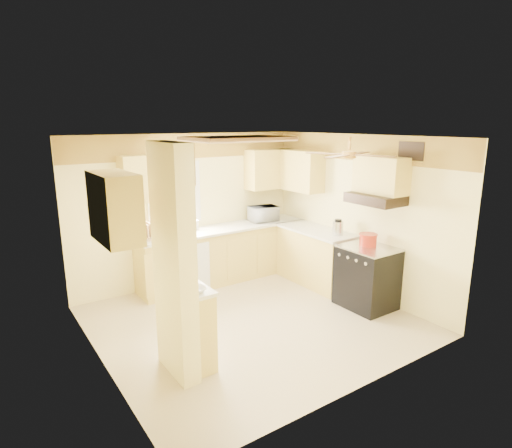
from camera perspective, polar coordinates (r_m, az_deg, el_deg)
floor at (r=6.07m, az=-0.50°, el=-12.78°), size 4.00×4.00×0.00m
ceiling at (r=5.44m, az=-0.56°, el=11.54°), size 4.00×4.00×0.00m
wall_back at (r=7.24m, az=-8.97°, el=1.91°), size 4.00×0.00×4.00m
wall_front at (r=4.26m, az=14.01°, el=-6.68°), size 4.00×0.00×4.00m
wall_left at (r=4.85m, az=-20.60°, el=-4.65°), size 0.00×3.80×3.80m
wall_right at (r=6.91m, az=13.36°, el=1.15°), size 0.00×3.80×3.80m
wallpaper_border at (r=7.09m, az=-9.21°, el=10.22°), size 4.00×0.02×0.40m
partition_column at (r=4.54m, az=-10.88°, el=-5.22°), size 0.20×0.70×2.50m
partition_ledge at (r=4.94m, az=-8.05°, el=-13.61°), size 0.25×0.55×0.90m
ledge_top at (r=4.74m, az=-8.24°, el=-8.55°), size 0.28×0.58×0.04m
lower_cabinets_back at (r=7.41m, az=-4.23°, el=-4.09°), size 3.00×0.60×0.90m
lower_cabinets_right at (r=7.32m, az=7.95°, el=-4.41°), size 0.60×1.40×0.90m
countertop_back at (r=7.27m, az=-4.26°, el=-0.58°), size 3.04×0.64×0.04m
countertop_right at (r=7.18m, az=8.02°, el=-0.85°), size 0.64×1.44×0.04m
dishwasher_panel at (r=6.82m, az=-8.37°, el=-5.96°), size 0.58×0.02×0.80m
window at (r=7.07m, az=-10.84°, el=4.03°), size 0.92×0.02×1.02m
upper_cab_back_left at (r=6.66m, az=-15.12°, el=5.83°), size 0.60×0.35×0.70m
upper_cab_back_right at (r=7.79m, az=1.85°, el=7.35°), size 0.90×0.35×0.70m
upper_cab_right at (r=7.58m, az=5.68°, el=7.13°), size 0.35×1.00×0.70m
upper_cab_left_wall at (r=4.51m, az=-18.30°, el=2.10°), size 0.35×0.75×0.70m
upper_cab_over_stove at (r=6.31m, az=16.32°, el=6.27°), size 0.35×0.76×0.52m
stove at (r=6.54m, az=14.58°, el=-6.84°), size 0.68×0.77×0.92m
range_hood at (r=6.30m, az=15.63°, el=3.25°), size 0.50×0.76×0.14m
poster_menu at (r=4.43m, az=-9.90°, el=2.39°), size 0.02×0.42×0.57m
poster_nashville at (r=4.60m, az=-9.57°, el=-5.57°), size 0.02×0.42×0.57m
ceiling_light_panel at (r=5.92m, az=-2.50°, el=11.26°), size 1.35×0.95×0.06m
ceiling_fan at (r=5.57m, az=12.28°, el=9.07°), size 1.15×1.15×0.26m
vent_grate at (r=6.19m, az=19.99°, el=9.13°), size 0.02×0.40×0.25m
microwave at (r=7.66m, az=1.00°, el=1.38°), size 0.53×0.40×0.27m
bowl at (r=4.59m, az=-7.97°, el=-8.67°), size 0.21×0.21×0.05m
dutch_oven at (r=6.47m, az=14.72°, el=-2.02°), size 0.27×0.27×0.18m
kettle at (r=6.84m, az=10.86°, el=-0.50°), size 0.17×0.17×0.25m
dish_rack at (r=6.75m, az=-13.74°, el=-1.10°), size 0.46×0.37×0.25m
utensil_crock at (r=7.14m, az=-8.15°, el=-0.11°), size 0.12×0.12×0.25m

